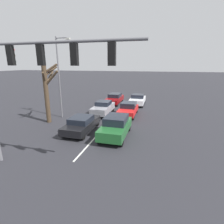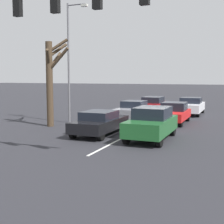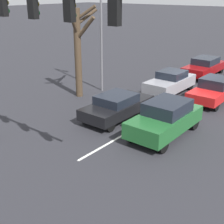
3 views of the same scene
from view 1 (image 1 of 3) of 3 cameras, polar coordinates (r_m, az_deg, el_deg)
ground_plane at (r=20.22m, az=1.20°, el=-0.89°), size 240.00×240.00×0.00m
lane_stripe_left_divider at (r=18.17m, az=-0.51°, el=-2.78°), size 0.12×16.44×0.01m
car_darkgreen_leftlane_front at (r=14.01m, az=1.23°, el=-4.68°), size 1.89×4.31×1.69m
car_black_midlane_front at (r=15.33m, az=-9.87°, el=-3.79°), size 1.89×4.42×1.34m
car_red_leftlane_second at (r=19.87m, az=5.31°, el=0.99°), size 1.82×4.10×1.47m
car_gray_midlane_second at (r=20.34m, az=-2.92°, el=1.43°), size 1.76×4.23×1.51m
car_white_leftlane_third at (r=25.33m, az=8.35°, el=4.06°), size 1.93×4.36×1.49m
car_maroon_midlane_third at (r=25.84m, az=0.86°, el=4.46°), size 1.83×4.72×1.47m
traffic_signal_gantry at (r=9.66m, az=-25.23°, el=11.77°), size 8.60×0.37×7.10m
street_lamp_right_shoulder at (r=19.20m, az=-16.61°, el=11.89°), size 1.57×0.24×8.28m
bare_tree_near at (r=18.10m, az=-20.40°, el=6.60°), size 1.83×2.66×5.73m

